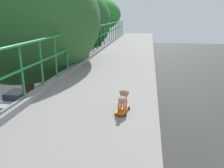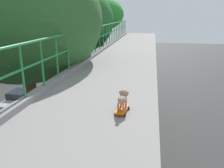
{
  "view_description": "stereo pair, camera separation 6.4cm",
  "coord_description": "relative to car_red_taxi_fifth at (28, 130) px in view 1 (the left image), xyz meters",
  "views": [
    {
      "loc": [
        2.08,
        -1.77,
        7.37
      ],
      "look_at": [
        1.41,
        2.31,
        6.08
      ],
      "focal_mm": 36.02,
      "sensor_mm": 36.0,
      "label": 1
    },
    {
      "loc": [
        2.15,
        -1.76,
        7.37
      ],
      "look_at": [
        1.41,
        2.31,
        6.08
      ],
      "focal_mm": 36.02,
      "sensor_mm": 36.0,
      "label": 2
    }
  ],
  "objects": [
    {
      "name": "car_red_taxi_fifth",
      "position": [
        0.0,
        0.0,
        0.0
      ],
      "size": [
        1.75,
        4.39,
        1.53
      ],
      "color": "red",
      "rests_on": "ground"
    },
    {
      "name": "car_silver_sixth",
      "position": [
        -3.46,
        4.44,
        -0.02
      ],
      "size": [
        1.75,
        4.08,
        1.37
      ],
      "color": "#AFAEB5",
      "rests_on": "ground"
    },
    {
      "name": "city_bus",
      "position": [
        -3.44,
        17.64,
        1.27
      ],
      "size": [
        2.62,
        11.39,
        3.43
      ],
      "color": "#1E4791",
      "rests_on": "ground"
    },
    {
      "name": "roadside_tree_mid",
      "position": [
        2.41,
        -3.5,
        6.47
      ],
      "size": [
        5.67,
        5.67,
        9.43
      ],
      "color": "brown",
      "rests_on": "ground"
    },
    {
      "name": "roadside_tree_far",
      "position": [
        2.02,
        4.15,
        6.2
      ],
      "size": [
        4.63,
        4.63,
        9.05
      ],
      "color": "brown",
      "rests_on": "ground"
    },
    {
      "name": "roadside_tree_farthest",
      "position": [
        2.19,
        10.07,
        6.56
      ],
      "size": [
        4.15,
        4.15,
        8.8
      ],
      "color": "#55312A",
      "rests_on": "ground"
    },
    {
      "name": "toy_skateboard",
      "position": [
        6.53,
        -7.41,
        5.07
      ],
      "size": [
        0.24,
        0.49,
        0.08
      ],
      "color": "#EC5C06",
      "rests_on": "overpass_deck"
    },
    {
      "name": "small_dog",
      "position": [
        6.53,
        -7.38,
        5.29
      ],
      "size": [
        0.19,
        0.4,
        0.32
      ],
      "color": "#A77B68",
      "rests_on": "toy_skateboard"
    }
  ]
}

